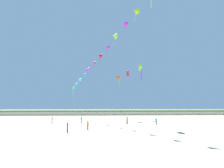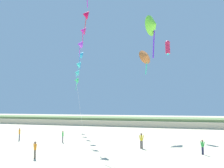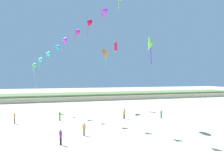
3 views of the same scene
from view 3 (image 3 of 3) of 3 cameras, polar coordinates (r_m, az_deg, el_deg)
The scene contains 12 objects.
ground_plane at distance 22.05m, azimuth 4.86°, elevation -17.41°, with size 240.00×240.00×0.00m, color beige.
dune_ridge at distance 67.81m, azimuth -9.92°, elevation -3.50°, with size 120.00×13.35×1.99m.
person_near_left at distance 22.83m, azimuth -14.46°, elevation -14.25°, with size 0.40×0.52×1.66m.
person_near_right at distance 35.30m, azimuth -26.09°, elevation -8.55°, with size 0.38×0.58×1.76m.
person_mid_center at distance 35.59m, azimuth 3.51°, elevation -8.28°, with size 0.62×0.24×1.75m.
person_far_left at distance 34.95m, azimuth -14.68°, elevation -8.70°, with size 0.42×0.46×1.57m.
person_far_right at distance 36.99m, azimuth 13.89°, elevation -8.19°, with size 0.46×0.37×1.48m.
person_far_center at distance 25.71m, azimuth -7.97°, elevation -12.51°, with size 0.53×0.29×1.57m.
kite_banner_string at distance 33.08m, azimuth -6.83°, elevation 17.34°, with size 20.70×37.22×22.56m.
large_kite_low_lead at distance 47.89m, azimuth 1.02°, elevation 10.62°, with size 1.10×1.12×2.59m.
large_kite_mid_trail at distance 43.97m, azimuth -1.70°, elevation 8.96°, with size 2.53×2.77×4.18m.
large_kite_high_solo at distance 31.41m, azimuth 11.08°, elevation 11.28°, with size 1.36×2.08×4.21m.
Camera 3 is at (-7.56, -19.40, 7.27)m, focal length 32.00 mm.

